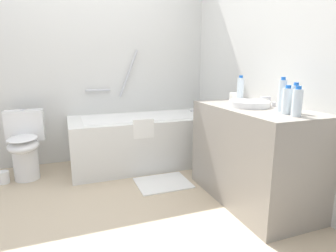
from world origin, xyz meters
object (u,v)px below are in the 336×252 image
Objects in this scene: water_bottle_0 at (282,95)px; water_bottle_3 at (297,102)px; toilet_paper_roll at (3,177)px; water_bottle_1 at (287,101)px; water_bottle_4 at (240,90)px; sink_basin at (249,104)px; water_bottle_2 at (295,99)px; sink_faucet at (268,102)px; drinking_glass_0 at (233,97)px; bath_mat at (163,183)px; toilet at (25,144)px; bathtub at (144,139)px.

water_bottle_0 is 1.25× the size of water_bottle_3.
toilet_paper_roll is (-2.11, 1.59, -0.86)m from water_bottle_3.
water_bottle_1 is (-0.04, -0.09, -0.03)m from water_bottle_0.
sink_basin is at bearing -105.47° from water_bottle_4.
sink_faucet is at bearing 77.58° from water_bottle_2.
water_bottle_4 is at bearing 120.96° from sink_faucet.
bath_mat is (-0.65, 0.20, -0.86)m from drinking_glass_0.
water_bottle_4 is at bearing 64.73° from toilet.
toilet is 4.68× the size of sink_faucet.
bathtub reaches higher than water_bottle_0.
water_bottle_3 is 0.82× the size of water_bottle_4.
water_bottle_4 is 3.03× the size of drinking_glass_0.
sink_basin is at bearing 95.39° from water_bottle_1.
water_bottle_1 is at bearing 84.66° from water_bottle_3.
toilet_paper_roll is at bearing 154.16° from sink_faucet.
bathtub is 11.06× the size of sink_faucet.
sink_basin is at bearing -42.66° from bath_mat.
sink_faucet reaches higher than sink_basin.
bath_mat is at bearing 137.34° from sink_basin.
toilet reaches higher than toilet_paper_roll.
bathtub is at bearing 124.00° from sink_faucet.
water_bottle_2 is at bearing 6.23° from water_bottle_1.
water_bottle_0 reaches higher than water_bottle_2.
water_bottle_4 reaches higher than bath_mat.
sink_basin is at bearing 180.00° from sink_faucet.
water_bottle_2 reaches higher than bath_mat.
sink_faucet is 0.74× the size of water_bottle_1.
bathtub reaches higher than toilet.
sink_faucet is at bearing 66.56° from water_bottle_0.
water_bottle_2 is 0.88× the size of water_bottle_4.
bath_mat is (-0.65, 0.82, -0.94)m from water_bottle_0.
water_bottle_1 is 0.61m from water_bottle_4.
water_bottle_1 is 0.08m from water_bottle_2.
water_bottle_1 is at bearing -35.00° from toilet_paper_roll.
bath_mat is at bearing 127.46° from water_bottle_2.
water_bottle_0 is (1.94, -1.48, 0.58)m from toilet.
sink_faucet is at bearing -25.84° from toilet_paper_roll.
bath_mat is at bearing 162.89° from drinking_glass_0.
water_bottle_0 is at bearing 68.91° from water_bottle_1.
toilet is (-1.27, 0.02, 0.06)m from bathtub.
water_bottle_3 is (1.90, -1.68, 0.56)m from toilet.
water_bottle_2 is at bearing 51.29° from water_bottle_3.
water_bottle_1 is 0.81× the size of water_bottle_4.
bathtub is at bearing 91.52° from bath_mat.
water_bottle_2 is at bearing -63.30° from water_bottle_0.
toilet is 2.77× the size of water_bottle_0.
sink_faucet reaches higher than toilet.
water_bottle_2 reaches higher than water_bottle_3.
bath_mat is (-0.58, 0.54, -0.84)m from sink_basin.
drinking_glass_0 reaches higher than bath_mat.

